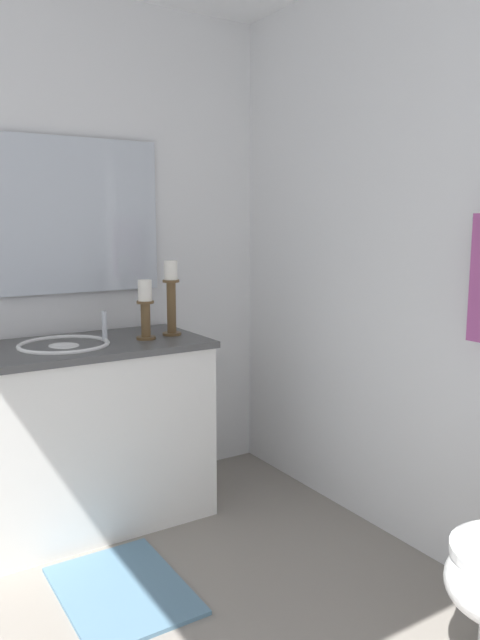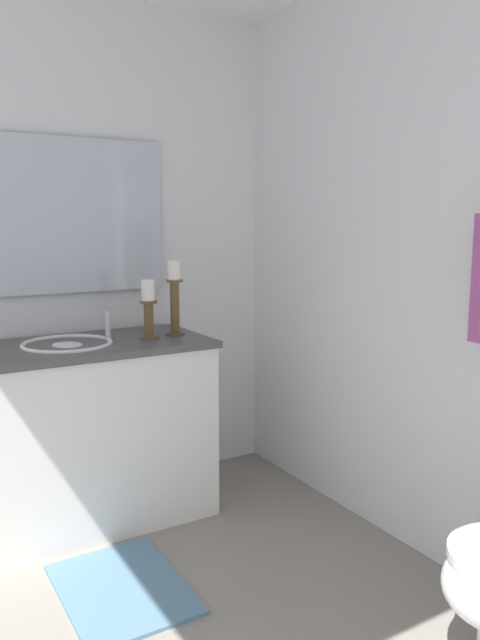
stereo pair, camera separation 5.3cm
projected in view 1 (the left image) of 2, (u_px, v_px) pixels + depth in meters
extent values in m
cube|color=gray|center=(145.00, 638.00, 2.07)|extent=(2.45, 2.45, 0.02)
cube|color=white|center=(413.00, 261.00, 2.52)|extent=(2.45, 0.04, 2.45)
cube|color=white|center=(35.00, 256.00, 2.89)|extent=(0.04, 2.45, 2.45)
cube|color=white|center=(68.00, 440.00, 2.76)|extent=(0.55, 1.24, 0.82)
cube|color=#4C4C4C|center=(64.00, 349.00, 2.70)|extent=(0.58, 1.27, 0.03)
ellipsoid|color=white|center=(64.00, 356.00, 2.70)|extent=(0.38, 0.30, 0.11)
torus|color=white|center=(64.00, 345.00, 2.70)|extent=(0.40, 0.40, 0.02)
cylinder|color=silver|center=(105.00, 326.00, 2.79)|extent=(0.02, 0.02, 0.14)
cube|color=silver|center=(41.00, 216.00, 2.84)|extent=(0.02, 1.16, 0.74)
cylinder|color=brown|center=(172.00, 334.00, 2.95)|extent=(0.09, 0.09, 0.01)
cylinder|color=brown|center=(171.00, 309.00, 2.93)|extent=(0.04, 0.04, 0.26)
cylinder|color=brown|center=(171.00, 281.00, 2.91)|extent=(0.08, 0.08, 0.01)
cylinder|color=white|center=(171.00, 270.00, 2.90)|extent=(0.06, 0.06, 0.09)
cylinder|color=brown|center=(146.00, 338.00, 2.84)|extent=(0.09, 0.09, 0.01)
cylinder|color=brown|center=(146.00, 321.00, 2.83)|extent=(0.04, 0.04, 0.17)
cylinder|color=brown|center=(145.00, 302.00, 2.82)|extent=(0.08, 0.08, 0.01)
cylinder|color=white|center=(145.00, 290.00, 2.81)|extent=(0.06, 0.06, 0.10)
cube|color=slate|center=(122.00, 590.00, 2.31)|extent=(0.60, 0.44, 0.02)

